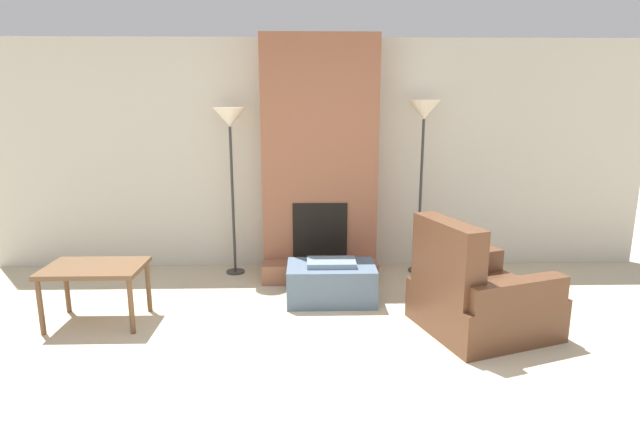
% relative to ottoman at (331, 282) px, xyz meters
% --- Properties ---
extents(ground_plane, '(24.00, 24.00, 0.00)m').
position_rel_ottoman_xyz_m(ground_plane, '(-0.09, -1.94, -0.19)').
color(ground_plane, beige).
extents(wall_back, '(7.58, 0.06, 2.60)m').
position_rel_ottoman_xyz_m(wall_back, '(-0.09, 1.14, 1.11)').
color(wall_back, beige).
rests_on(wall_back, ground_plane).
extents(fireplace, '(1.24, 0.71, 2.60)m').
position_rel_ottoman_xyz_m(fireplace, '(-0.09, 0.87, 1.05)').
color(fireplace, '#935B42').
rests_on(fireplace, ground_plane).
extents(ottoman, '(0.85, 0.52, 0.42)m').
position_rel_ottoman_xyz_m(ottoman, '(0.00, 0.00, 0.00)').
color(ottoman, slate).
rests_on(ottoman, ground_plane).
extents(armchair, '(1.22, 1.19, 0.98)m').
position_rel_ottoman_xyz_m(armchair, '(1.18, -0.68, 0.09)').
color(armchair, brown).
rests_on(armchair, ground_plane).
extents(side_table, '(0.83, 0.54, 0.52)m').
position_rel_ottoman_xyz_m(side_table, '(-2.07, -0.44, 0.27)').
color(side_table, brown).
rests_on(side_table, ground_plane).
extents(floor_lamp_left, '(0.35, 0.35, 1.85)m').
position_rel_ottoman_xyz_m(floor_lamp_left, '(-1.06, 0.86, 1.46)').
color(floor_lamp_left, '#333333').
rests_on(floor_lamp_left, ground_plane).
extents(floor_lamp_right, '(0.35, 0.35, 1.93)m').
position_rel_ottoman_xyz_m(floor_lamp_right, '(1.04, 0.86, 1.53)').
color(floor_lamp_right, '#333333').
rests_on(floor_lamp_right, ground_plane).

